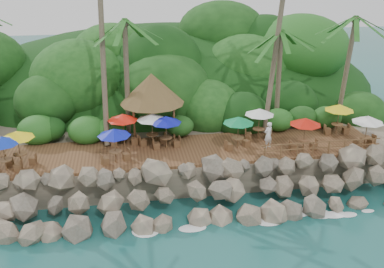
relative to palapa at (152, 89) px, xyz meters
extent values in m
plane|color=#19514F|center=(2.41, -9.19, -5.79)|extent=(140.00, 140.00, 0.00)
cube|color=gray|center=(2.41, 6.81, -4.74)|extent=(32.00, 25.20, 2.10)
ellipsoid|color=#143811|center=(2.41, 14.31, -5.79)|extent=(44.80, 28.00, 15.40)
cube|color=brown|center=(2.41, -3.19, -3.59)|extent=(26.00, 5.00, 0.20)
ellipsoid|color=white|center=(-6.59, -8.89, -5.76)|extent=(1.20, 0.80, 0.06)
ellipsoid|color=white|center=(-3.59, -8.89, -5.76)|extent=(1.20, 0.80, 0.06)
ellipsoid|color=white|center=(-0.59, -8.89, -5.76)|extent=(1.20, 0.80, 0.06)
ellipsoid|color=white|center=(2.41, -8.89, -5.76)|extent=(1.20, 0.80, 0.06)
ellipsoid|color=white|center=(5.41, -8.89, -5.76)|extent=(1.20, 0.80, 0.06)
ellipsoid|color=white|center=(8.41, -8.89, -5.76)|extent=(1.20, 0.80, 0.06)
ellipsoid|color=white|center=(11.41, -8.89, -5.76)|extent=(1.20, 0.80, 0.06)
cylinder|color=brown|center=(-3.20, -0.55, 3.37)|extent=(0.68, 3.14, 13.51)
cylinder|color=brown|center=(-1.73, 0.04, 0.69)|extent=(0.63, 0.90, 8.37)
ellipsoid|color=#23601E|center=(-1.73, 0.04, 4.87)|extent=(6.00, 6.00, 2.40)
cylinder|color=brown|center=(9.42, -0.07, 0.21)|extent=(0.80, 0.95, 7.40)
ellipsoid|color=#23601E|center=(9.42, -0.07, 3.91)|extent=(6.00, 6.00, 2.40)
cylinder|color=brown|center=(8.82, -0.63, 2.30)|extent=(1.71, 1.57, 11.52)
cylinder|color=brown|center=(14.57, -0.38, 0.67)|extent=(0.53, 1.36, 8.31)
ellipsoid|color=#23601E|center=(14.57, -0.38, 4.83)|extent=(6.00, 6.00, 2.40)
cylinder|color=brown|center=(-1.40, -1.40, -2.29)|extent=(0.16, 0.16, 2.40)
cylinder|color=brown|center=(1.40, -1.40, -2.29)|extent=(0.16, 0.16, 2.40)
cylinder|color=brown|center=(-1.40, 1.40, -2.29)|extent=(0.16, 0.16, 2.40)
cylinder|color=brown|center=(1.40, 1.40, -2.29)|extent=(0.16, 0.16, 2.40)
cone|color=brown|center=(0.00, 0.00, 0.01)|extent=(4.68, 4.68, 2.20)
cylinder|color=brown|center=(0.70, -2.73, -3.11)|extent=(0.08, 0.08, 0.75)
cylinder|color=brown|center=(0.70, -2.73, -2.73)|extent=(0.85, 0.85, 0.05)
cylinder|color=brown|center=(0.70, -2.73, -2.37)|extent=(0.05, 0.05, 2.23)
cone|color=#0C11A1|center=(0.70, -2.73, -1.41)|extent=(2.13, 2.13, 0.46)
cube|color=brown|center=(0.00, -2.82, -3.26)|extent=(0.48, 0.48, 0.47)
cube|color=brown|center=(1.41, -2.64, -3.26)|extent=(0.48, 0.48, 0.47)
cylinder|color=brown|center=(5.52, -3.57, -3.11)|extent=(0.08, 0.08, 0.75)
cylinder|color=brown|center=(5.52, -3.57, -2.73)|extent=(0.85, 0.85, 0.05)
cylinder|color=brown|center=(5.52, -3.57, -2.37)|extent=(0.05, 0.05, 2.23)
cone|color=#0D7D43|center=(5.52, -3.57, -1.41)|extent=(2.13, 2.13, 0.46)
cube|color=brown|center=(4.84, -3.78, -3.26)|extent=(0.53, 0.53, 0.47)
cube|color=brown|center=(6.20, -3.37, -3.26)|extent=(0.53, 0.53, 0.47)
cylinder|color=brown|center=(-9.39, -4.72, -3.11)|extent=(0.08, 0.08, 0.75)
cylinder|color=brown|center=(-9.39, -4.72, -2.73)|extent=(0.85, 0.85, 0.05)
cylinder|color=brown|center=(-9.39, -4.72, -2.37)|extent=(0.05, 0.05, 2.23)
cone|color=#0D29AC|center=(-9.39, -4.72, -1.41)|extent=(2.13, 2.13, 0.46)
cube|color=brown|center=(-8.68, -4.80, -3.26)|extent=(0.47, 0.47, 0.47)
cylinder|color=brown|center=(-8.67, -3.95, -3.11)|extent=(0.08, 0.08, 0.75)
cylinder|color=brown|center=(-8.67, -3.95, -2.73)|extent=(0.85, 0.85, 0.05)
cylinder|color=brown|center=(-8.67, -3.95, -2.37)|extent=(0.05, 0.05, 2.23)
cone|color=yellow|center=(-8.67, -3.95, -1.41)|extent=(2.13, 2.13, 0.46)
cube|color=brown|center=(-9.38, -3.96, -3.26)|extent=(0.43, 0.43, 0.47)
cube|color=brown|center=(-7.96, -3.94, -3.26)|extent=(0.43, 0.43, 0.47)
cylinder|color=brown|center=(7.42, -2.16, -3.11)|extent=(0.08, 0.08, 0.75)
cylinder|color=brown|center=(7.42, -2.16, -2.73)|extent=(0.85, 0.85, 0.05)
cylinder|color=brown|center=(7.42, -2.16, -2.37)|extent=(0.05, 0.05, 2.23)
cone|color=white|center=(7.42, -2.16, -1.41)|extent=(2.13, 2.13, 0.46)
cube|color=brown|center=(6.73, -2.05, -3.26)|extent=(0.49, 0.49, 0.47)
cube|color=brown|center=(8.12, -2.28, -3.26)|extent=(0.49, 0.49, 0.47)
cylinder|color=brown|center=(13.45, -2.17, -3.11)|extent=(0.08, 0.08, 0.75)
cylinder|color=brown|center=(13.45, -2.17, -2.73)|extent=(0.85, 0.85, 0.05)
cylinder|color=brown|center=(13.45, -2.17, -2.37)|extent=(0.05, 0.05, 2.23)
cone|color=yellow|center=(13.45, -2.17, -1.41)|extent=(2.13, 2.13, 0.46)
cube|color=brown|center=(12.74, -2.13, -3.26)|extent=(0.45, 0.45, 0.47)
cube|color=brown|center=(14.16, -2.20, -3.26)|extent=(0.45, 0.45, 0.47)
cylinder|color=brown|center=(-0.20, -1.99, -3.11)|extent=(0.08, 0.08, 0.75)
cylinder|color=brown|center=(-0.20, -1.99, -2.73)|extent=(0.85, 0.85, 0.05)
cylinder|color=brown|center=(-0.20, -1.99, -2.37)|extent=(0.05, 0.05, 2.23)
cone|color=silver|center=(-0.20, -1.99, -1.41)|extent=(2.13, 2.13, 0.46)
cube|color=brown|center=(-0.89, -2.14, -3.26)|extent=(0.50, 0.50, 0.47)
cube|color=brown|center=(0.50, -1.85, -3.26)|extent=(0.50, 0.50, 0.47)
cylinder|color=brown|center=(-2.17, -1.78, -3.11)|extent=(0.08, 0.08, 0.75)
cylinder|color=brown|center=(-2.17, -1.78, -2.73)|extent=(0.85, 0.85, 0.05)
cylinder|color=brown|center=(-2.17, -1.78, -2.37)|extent=(0.05, 0.05, 2.23)
cone|color=red|center=(-2.17, -1.78, -1.41)|extent=(2.13, 2.13, 0.46)
cube|color=brown|center=(-2.88, -1.81, -3.26)|extent=(0.44, 0.44, 0.47)
cube|color=brown|center=(-1.46, -1.75, -3.26)|extent=(0.44, 0.44, 0.47)
cylinder|color=brown|center=(9.88, -4.54, -3.11)|extent=(0.08, 0.08, 0.75)
cylinder|color=brown|center=(9.88, -4.54, -2.73)|extent=(0.85, 0.85, 0.05)
cylinder|color=brown|center=(9.88, -4.54, -2.37)|extent=(0.05, 0.05, 2.23)
cone|color=red|center=(9.88, -4.54, -1.41)|extent=(2.13, 2.13, 0.46)
cube|color=brown|center=(9.17, -4.52, -3.26)|extent=(0.44, 0.44, 0.47)
cube|color=brown|center=(10.59, -4.56, -3.26)|extent=(0.44, 0.44, 0.47)
cylinder|color=brown|center=(14.21, -4.79, -3.11)|extent=(0.08, 0.08, 0.75)
cylinder|color=brown|center=(14.21, -4.79, -2.73)|extent=(0.85, 0.85, 0.05)
cylinder|color=brown|center=(14.21, -4.79, -2.37)|extent=(0.05, 0.05, 2.23)
cone|color=white|center=(14.21, -4.79, -1.41)|extent=(2.13, 2.13, 0.46)
cube|color=brown|center=(13.55, -5.04, -3.26)|extent=(0.55, 0.55, 0.47)
cube|color=brown|center=(14.88, -4.55, -3.26)|extent=(0.55, 0.55, 0.47)
cylinder|color=brown|center=(-2.74, -4.51, -3.11)|extent=(0.08, 0.08, 0.75)
cylinder|color=brown|center=(-2.74, -4.51, -2.73)|extent=(0.85, 0.85, 0.05)
cylinder|color=brown|center=(-2.74, -4.51, -2.37)|extent=(0.05, 0.05, 2.23)
cone|color=#0D17AB|center=(-2.74, -4.51, -1.41)|extent=(2.13, 2.13, 0.46)
cube|color=brown|center=(-3.41, -4.75, -3.26)|extent=(0.55, 0.55, 0.47)
cube|color=brown|center=(-2.07, -4.27, -3.26)|extent=(0.55, 0.55, 0.47)
cylinder|color=brown|center=(6.84, -5.54, -2.99)|extent=(0.10, 0.10, 1.00)
cylinder|color=brown|center=(7.94, -5.54, -2.99)|extent=(0.10, 0.10, 1.00)
cylinder|color=brown|center=(9.04, -5.54, -2.99)|extent=(0.10, 0.10, 1.00)
cylinder|color=brown|center=(10.14, -5.54, -2.99)|extent=(0.10, 0.10, 1.00)
cylinder|color=brown|center=(11.24, -5.54, -2.99)|extent=(0.10, 0.10, 1.00)
cylinder|color=brown|center=(12.34, -5.54, -2.99)|extent=(0.10, 0.10, 1.00)
cylinder|color=brown|center=(13.44, -5.54, -2.99)|extent=(0.10, 0.10, 1.00)
cylinder|color=brown|center=(14.54, -5.54, -2.99)|extent=(0.10, 0.10, 1.00)
cube|color=brown|center=(10.69, -5.54, -2.54)|extent=(8.30, 0.06, 0.06)
cube|color=brown|center=(10.69, -5.54, -2.94)|extent=(8.30, 0.06, 0.06)
imported|color=white|center=(7.60, -3.80, -2.55)|extent=(0.81, 0.70, 1.88)
camera|label=1|loc=(-1.92, -30.50, 8.88)|focal=41.24mm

